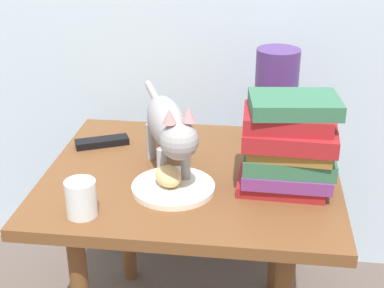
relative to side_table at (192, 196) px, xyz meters
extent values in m
cube|color=brown|center=(0.00, 0.00, 0.06)|extent=(0.75, 0.64, 0.03)
cylinder|color=brown|center=(-0.24, 0.24, -0.21)|extent=(0.04, 0.04, 0.51)
cylinder|color=brown|center=(0.24, 0.24, -0.21)|extent=(0.04, 0.04, 0.51)
cylinder|color=silver|center=(-0.03, -0.10, 0.08)|extent=(0.20, 0.20, 0.01)
ellipsoid|color=#E0BC7A|center=(-0.05, -0.10, 0.11)|extent=(0.09, 0.10, 0.05)
cylinder|color=#99999E|center=(-0.01, -0.06, 0.12)|extent=(0.02, 0.02, 0.10)
cylinder|color=#99999E|center=(-0.06, -0.08, 0.12)|extent=(0.02, 0.02, 0.10)
cylinder|color=#99999E|center=(-0.06, 0.09, 0.12)|extent=(0.02, 0.02, 0.10)
cylinder|color=#99999E|center=(-0.12, 0.07, 0.12)|extent=(0.02, 0.02, 0.10)
ellipsoid|color=#99999E|center=(-0.07, 0.01, 0.21)|extent=(0.18, 0.28, 0.11)
sphere|color=#99999E|center=(-0.01, -0.13, 0.22)|extent=(0.09, 0.09, 0.09)
cone|color=tan|center=(0.01, -0.13, 0.28)|extent=(0.03, 0.03, 0.03)
cone|color=tan|center=(-0.03, -0.14, 0.28)|extent=(0.03, 0.03, 0.03)
cylinder|color=#99999E|center=(-0.14, 0.20, 0.22)|extent=(0.08, 0.16, 0.02)
cube|color=maroon|center=(0.23, -0.05, 0.09)|extent=(0.21, 0.15, 0.03)
cube|color=#72337A|center=(0.24, -0.06, 0.12)|extent=(0.21, 0.15, 0.03)
cube|color=#336B4C|center=(0.24, -0.06, 0.15)|extent=(0.22, 0.13, 0.04)
cube|color=olive|center=(0.24, -0.06, 0.18)|extent=(0.20, 0.16, 0.03)
cube|color=maroon|center=(0.24, -0.07, 0.22)|extent=(0.22, 0.15, 0.04)
cube|color=maroon|center=(0.23, -0.06, 0.26)|extent=(0.20, 0.14, 0.04)
cube|color=#336B4C|center=(0.24, -0.06, 0.29)|extent=(0.22, 0.16, 0.04)
cylinder|color=#4C2D72|center=(0.21, 0.23, 0.21)|extent=(0.12, 0.12, 0.27)
cylinder|color=silver|center=(-0.22, -0.24, 0.12)|extent=(0.07, 0.07, 0.08)
cylinder|color=silver|center=(-0.22, -0.24, 0.09)|extent=(0.06, 0.06, 0.04)
cube|color=black|center=(-0.28, 0.13, 0.08)|extent=(0.15, 0.10, 0.02)
camera|label=1|loc=(0.16, -1.30, 0.75)|focal=53.06mm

